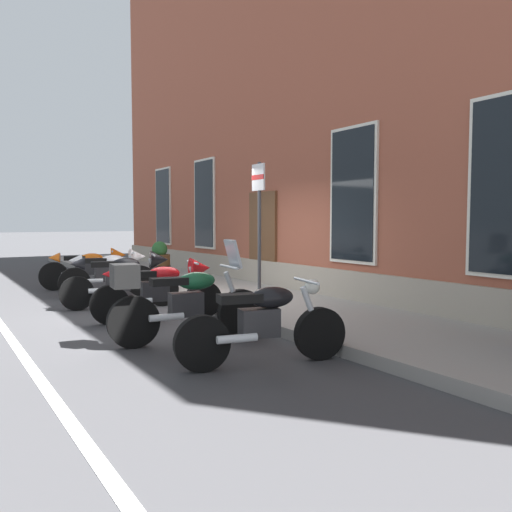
% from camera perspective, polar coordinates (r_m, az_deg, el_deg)
% --- Properties ---
extents(ground_plane, '(140.00, 140.00, 0.00)m').
position_cam_1_polar(ground_plane, '(9.82, -6.87, -5.72)').
color(ground_plane, '#38383A').
extents(sidewalk, '(27.28, 2.56, 0.16)m').
position_cam_1_polar(sidewalk, '(10.41, -0.47, -4.70)').
color(sidewalk, gray).
rests_on(sidewalk, ground_plane).
extents(lane_stripe, '(27.28, 0.12, 0.01)m').
position_cam_1_polar(lane_stripe, '(8.96, -25.86, -6.99)').
color(lane_stripe, silver).
rests_on(lane_stripe, ground_plane).
extents(brick_pub_facade, '(21.28, 7.11, 10.11)m').
position_cam_1_polar(brick_pub_facade, '(13.86, 17.50, 17.96)').
color(brick_pub_facade, brown).
rests_on(brick_pub_facade, ground_plane).
extents(motorcycle_orange_sport, '(0.90, 2.10, 0.99)m').
position_cam_1_polar(motorcycle_orange_sport, '(13.00, -17.48, -1.10)').
color(motorcycle_orange_sport, black).
rests_on(motorcycle_orange_sport, ground_plane).
extents(motorcycle_white_sport, '(0.62, 2.01, 1.03)m').
position_cam_1_polar(motorcycle_white_sport, '(11.57, -15.43, -1.57)').
color(motorcycle_white_sport, black).
rests_on(motorcycle_white_sport, ground_plane).
extents(motorcycle_black_sport, '(0.76, 2.14, 1.07)m').
position_cam_1_polar(motorcycle_black_sport, '(10.08, -14.02, -2.23)').
color(motorcycle_black_sport, black).
rests_on(motorcycle_black_sport, ground_plane).
extents(motorcycle_red_sport, '(0.67, 2.14, 1.02)m').
position_cam_1_polar(motorcycle_red_sport, '(8.67, -10.03, -3.31)').
color(motorcycle_red_sport, black).
rests_on(motorcycle_red_sport, ground_plane).
extents(motorcycle_green_touring, '(0.68, 2.17, 1.37)m').
position_cam_1_polar(motorcycle_green_touring, '(7.05, -8.10, -4.83)').
color(motorcycle_green_touring, black).
rests_on(motorcycle_green_touring, ground_plane).
extents(motorcycle_black_naked, '(0.68, 2.02, 0.96)m').
position_cam_1_polar(motorcycle_black_naked, '(5.93, 0.98, -7.34)').
color(motorcycle_black_naked, black).
rests_on(motorcycle_black_naked, ground_plane).
extents(parking_sign, '(0.36, 0.07, 2.44)m').
position_cam_1_polar(parking_sign, '(8.75, 0.33, 4.55)').
color(parking_sign, '#4C4C51').
rests_on(parking_sign, sidewalk).
extents(barrel_planter, '(0.56, 0.56, 0.94)m').
position_cam_1_polar(barrel_planter, '(13.74, -10.42, -0.60)').
color(barrel_planter, brown).
rests_on(barrel_planter, sidewalk).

